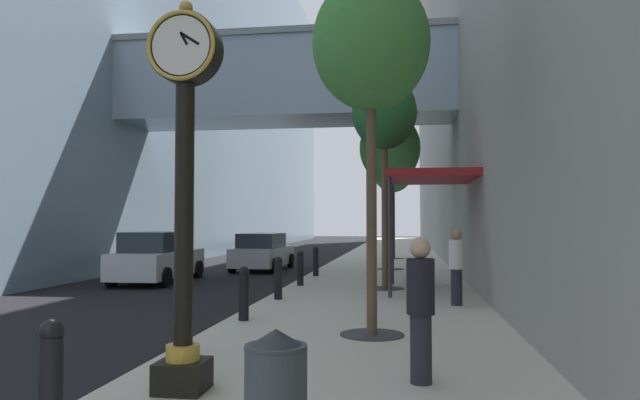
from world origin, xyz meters
name	(u,v)px	position (x,y,z in m)	size (l,w,h in m)	color
ground_plane	(332,264)	(0.00, 27.00, 0.00)	(110.00, 110.00, 0.00)	black
sidewalk_right	(389,259)	(2.74, 30.00, 0.07)	(5.48, 80.00, 0.14)	beige
building_block_left	(133,34)	(-12.06, 29.93, 13.05)	(22.43, 80.00, 26.19)	#849EB2
street_clock	(184,174)	(1.01, 5.04, 2.62)	(0.84, 0.55, 4.53)	black
bollard_nearest	(51,376)	(0.40, 3.49, 0.70)	(0.21, 0.21, 1.06)	black
bollard_second	(184,318)	(0.40, 6.61, 0.70)	(0.21, 0.21, 1.06)	black
bollard_third	(244,292)	(0.40, 9.73, 0.70)	(0.21, 0.21, 1.06)	black
bollard_fourth	(278,277)	(0.40, 12.85, 0.70)	(0.21, 0.21, 1.06)	black
bollard_fifth	(300,267)	(0.40, 15.97, 0.70)	(0.21, 0.21, 1.06)	black
bollard_sixth	(316,260)	(0.40, 19.09, 0.70)	(0.21, 0.21, 1.06)	black
street_tree_near	(371,46)	(2.97, 8.63, 5.14)	(2.05, 2.05, 6.23)	#333335
street_tree_mid_near	(384,115)	(2.97, 15.53, 5.22)	(1.89, 1.89, 6.24)	#333335
street_tree_mid_far	(390,149)	(2.97, 22.43, 5.09)	(2.50, 2.50, 6.42)	#333335
street_tree_far	(393,169)	(2.97, 29.33, 4.87)	(2.20, 2.20, 6.04)	#333335
trash_bin	(276,391)	(2.47, 3.39, 0.68)	(0.53, 0.53, 1.05)	#383D42
pedestrian_walking	(421,305)	(3.72, 5.77, 1.07)	(0.45, 0.45, 1.74)	#23232D
pedestrian_by_clock	(456,264)	(4.73, 12.42, 1.09)	(0.35, 0.35, 1.78)	#23232D
storefront_awning	(429,179)	(4.24, 15.16, 3.28)	(2.40, 3.60, 3.30)	maroon
car_white_near	(157,258)	(-4.88, 17.52, 0.84)	(2.12, 4.67, 1.74)	silver
car_silver_mid	(263,252)	(-2.51, 22.89, 0.78)	(2.11, 4.42, 1.59)	#B7BABF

